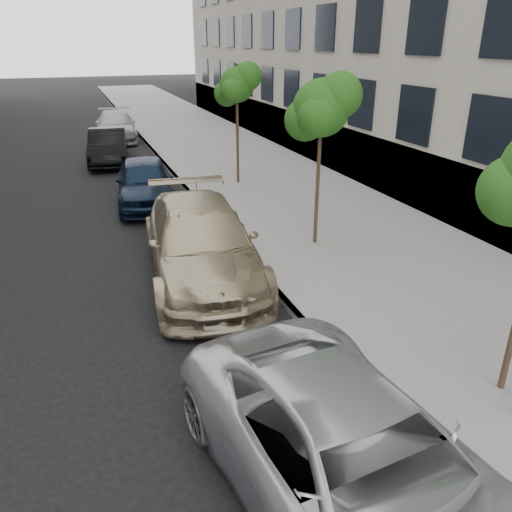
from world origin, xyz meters
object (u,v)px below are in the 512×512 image
minivan (357,465)px  sedan_rear (116,126)px  suv (201,243)px  sedan_black (108,147)px  tree_mid (322,108)px  tree_far (237,85)px  sedan_blue (145,182)px

minivan → sedan_rear: bearing=84.1°
suv → sedan_black: suv is taller
tree_mid → suv: bearing=-167.5°
tree_far → sedan_blue: bearing=-163.7°
suv → sedan_blue: (-0.34, 6.16, -0.09)m
suv → tree_far: bearing=72.0°
minivan → sedan_blue: minivan is taller
tree_mid → sedan_blue: (-3.66, 5.43, -2.86)m
suv → minivan: bearing=-83.3°
suv → sedan_blue: size_ratio=1.31×
minivan → suv: (0.00, 6.86, 0.09)m
tree_far → sedan_rear: bearing=106.3°
sedan_rear → tree_far: bearing=-69.2°
minivan → sedan_rear: 25.46m
sedan_black → sedan_rear: size_ratio=0.86×
tree_far → sedan_rear: tree_far is taller
sedan_blue → tree_far: bearing=23.0°
minivan → sedan_blue: 13.03m
sedan_blue → suv: bearing=-80.2°
tree_far → sedan_black: tree_far is taller
sedan_black → suv: bearing=-78.7°
tree_far → sedan_black: (-4.26, 5.65, -2.92)m
tree_mid → sedan_blue: size_ratio=0.96×
tree_far → suv: tree_far is taller
sedan_blue → sedan_rear: (0.34, 12.44, -0.01)m
tree_far → sedan_blue: (-3.66, -1.07, -2.89)m
tree_far → suv: 8.44m
sedan_black → sedan_rear: 5.79m
minivan → sedan_blue: size_ratio=1.23×
minivan → suv: suv is taller
sedan_rear → sedan_black: bearing=-94.8°
suv → sedan_rear: bearing=96.7°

